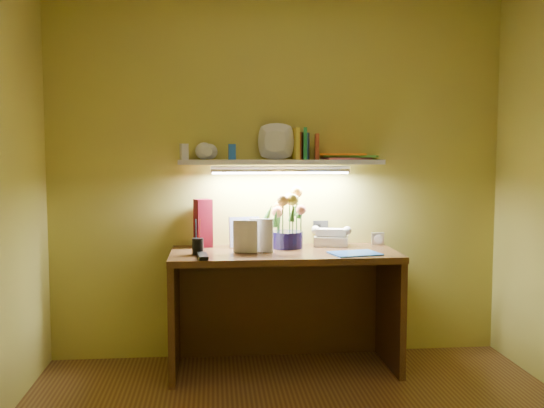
{
  "coord_description": "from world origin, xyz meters",
  "views": [
    {
      "loc": [
        -0.43,
        -2.49,
        1.36
      ],
      "look_at": [
        -0.06,
        1.35,
        1.03
      ],
      "focal_mm": 40.0,
      "sensor_mm": 36.0,
      "label": 1
    }
  ],
  "objects_px": {
    "desk_clock": "(378,239)",
    "whisky_bottle": "(203,226)",
    "telephone": "(331,236)",
    "desk": "(284,310)",
    "flower_bouquet": "(287,219)"
  },
  "relations": [
    {
      "from": "desk",
      "to": "flower_bouquet",
      "type": "distance_m",
      "value": 0.58
    },
    {
      "from": "desk",
      "to": "whisky_bottle",
      "type": "bearing_deg",
      "value": 154.76
    },
    {
      "from": "desk",
      "to": "desk_clock",
      "type": "xyz_separation_m",
      "value": [
        0.65,
        0.2,
        0.42
      ]
    },
    {
      "from": "telephone",
      "to": "whisky_bottle",
      "type": "xyz_separation_m",
      "value": [
        -0.84,
        0.06,
        0.07
      ]
    },
    {
      "from": "flower_bouquet",
      "to": "whisky_bottle",
      "type": "distance_m",
      "value": 0.55
    },
    {
      "from": "telephone",
      "to": "desk",
      "type": "bearing_deg",
      "value": -137.21
    },
    {
      "from": "telephone",
      "to": "desk_clock",
      "type": "bearing_deg",
      "value": 17.55
    },
    {
      "from": "desk",
      "to": "whisky_bottle",
      "type": "relative_size",
      "value": 5.27
    },
    {
      "from": "desk",
      "to": "flower_bouquet",
      "type": "bearing_deg",
      "value": 76.71
    },
    {
      "from": "desk",
      "to": "telephone",
      "type": "relative_size",
      "value": 6.43
    },
    {
      "from": "desk_clock",
      "to": "whisky_bottle",
      "type": "distance_m",
      "value": 1.16
    },
    {
      "from": "whisky_bottle",
      "to": "flower_bouquet",
      "type": "bearing_deg",
      "value": -11.12
    },
    {
      "from": "telephone",
      "to": "whisky_bottle",
      "type": "height_order",
      "value": "whisky_bottle"
    },
    {
      "from": "telephone",
      "to": "desk_clock",
      "type": "height_order",
      "value": "telephone"
    },
    {
      "from": "whisky_bottle",
      "to": "telephone",
      "type": "bearing_deg",
      "value": -3.92
    }
  ]
}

